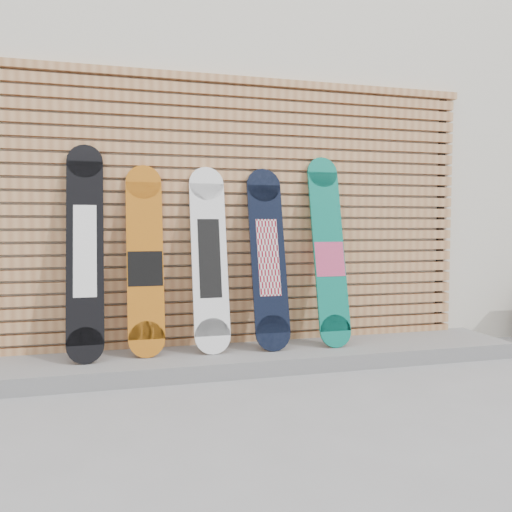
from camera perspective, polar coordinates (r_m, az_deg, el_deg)
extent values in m
plane|color=gray|center=(3.37, 2.48, -15.37)|extent=(80.00, 80.00, 0.00)
cube|color=silver|center=(6.74, -2.18, 9.54)|extent=(12.00, 5.00, 3.60)
cube|color=slate|center=(3.95, -2.60, -11.63)|extent=(4.60, 0.70, 0.12)
cube|color=#B87C4C|center=(4.20, -3.43, -9.60)|extent=(4.20, 0.05, 0.08)
cube|color=#B87C4C|center=(4.18, -3.44, -8.31)|extent=(4.20, 0.05, 0.08)
cube|color=#B87C4C|center=(4.16, -3.44, -7.00)|extent=(4.20, 0.05, 0.07)
cube|color=#B87C4C|center=(4.15, -3.45, -5.68)|extent=(4.20, 0.05, 0.07)
cube|color=#B87C4C|center=(4.13, -3.45, -4.36)|extent=(4.20, 0.05, 0.07)
cube|color=#B87C4C|center=(4.12, -3.46, -3.02)|extent=(4.20, 0.05, 0.07)
cube|color=#B87C4C|center=(4.11, -3.46, -1.68)|extent=(4.20, 0.05, 0.07)
cube|color=#B87C4C|center=(4.10, -3.47, -0.33)|extent=(4.20, 0.05, 0.07)
cube|color=#B87C4C|center=(4.10, -3.47, 1.02)|extent=(4.20, 0.05, 0.07)
cube|color=#B87C4C|center=(4.10, -3.48, 2.38)|extent=(4.20, 0.05, 0.08)
cube|color=#B87C4C|center=(4.09, -3.48, 3.74)|extent=(4.20, 0.05, 0.08)
cube|color=#B87C4C|center=(4.10, -3.49, 5.09)|extent=(4.20, 0.05, 0.08)
cube|color=#B87C4C|center=(4.10, -3.49, 6.45)|extent=(4.20, 0.05, 0.08)
cube|color=#B87C4C|center=(4.11, -3.50, 7.80)|extent=(4.20, 0.05, 0.08)
cube|color=#B87C4C|center=(4.12, -3.50, 9.15)|extent=(4.20, 0.05, 0.08)
cube|color=#B87C4C|center=(4.13, -3.51, 10.49)|extent=(4.20, 0.05, 0.08)
cube|color=#B87C4C|center=(4.14, -3.51, 11.82)|extent=(4.20, 0.05, 0.08)
cube|color=#B87C4C|center=(4.15, -3.52, 13.15)|extent=(4.20, 0.05, 0.08)
cube|color=#B87C4C|center=(4.17, -3.52, 14.46)|extent=(4.20, 0.05, 0.08)
cube|color=#B87C4C|center=(4.19, -3.53, 15.76)|extent=(4.20, 0.05, 0.08)
cube|color=#B87C4C|center=(4.21, -3.53, 17.05)|extent=(4.20, 0.05, 0.08)
cube|color=#B87C4C|center=(4.24, -3.54, 18.33)|extent=(4.20, 0.05, 0.08)
cube|color=black|center=(4.92, 20.26, 3.60)|extent=(0.06, 0.04, 2.23)
cube|color=#B87C4C|center=(4.26, -3.54, 19.49)|extent=(4.26, 0.07, 0.06)
cube|color=black|center=(3.82, -18.95, 0.56)|extent=(0.26, 0.32, 1.33)
cylinder|color=black|center=(3.76, -18.93, -9.65)|extent=(0.26, 0.08, 0.26)
cylinder|color=black|center=(3.99, -18.97, 10.17)|extent=(0.26, 0.08, 0.26)
cube|color=white|center=(3.82, -18.95, 0.56)|extent=(0.16, 0.18, 0.67)
cube|color=#B46013|center=(3.84, -12.56, -0.36)|extent=(0.27, 0.27, 1.17)
cylinder|color=#B46013|center=(3.81, -12.38, -9.30)|extent=(0.27, 0.08, 0.27)
cylinder|color=#B46013|center=(3.97, -12.74, 8.21)|extent=(0.27, 0.08, 0.27)
cube|color=black|center=(3.83, -12.54, -1.44)|extent=(0.26, 0.08, 0.26)
cube|color=white|center=(3.88, -5.35, -0.25)|extent=(0.27, 0.29, 1.17)
cylinder|color=white|center=(3.83, -4.98, -9.11)|extent=(0.27, 0.08, 0.27)
cylinder|color=white|center=(4.01, -5.70, 8.20)|extent=(0.27, 0.08, 0.27)
cube|color=black|center=(3.88, -5.35, -0.25)|extent=(0.17, 0.16, 0.61)
cube|color=black|center=(3.97, 1.39, -0.16)|extent=(0.28, 0.31, 1.17)
cylinder|color=black|center=(3.91, 1.95, -8.80)|extent=(0.28, 0.09, 0.28)
cylinder|color=black|center=(4.11, 0.85, 8.06)|extent=(0.28, 0.09, 0.28)
cube|color=silver|center=(3.97, 1.39, -0.16)|extent=(0.17, 0.17, 0.61)
cube|color=#0B6F5C|center=(4.13, 8.30, 0.71)|extent=(0.26, 0.33, 1.29)
cylinder|color=#0B6F5C|center=(4.07, 9.06, -8.48)|extent=(0.26, 0.08, 0.26)
cylinder|color=#0B6F5C|center=(4.29, 7.58, 9.43)|extent=(0.26, 0.08, 0.26)
cube|color=#D64B78|center=(4.12, 8.39, -0.37)|extent=(0.25, 0.09, 0.28)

